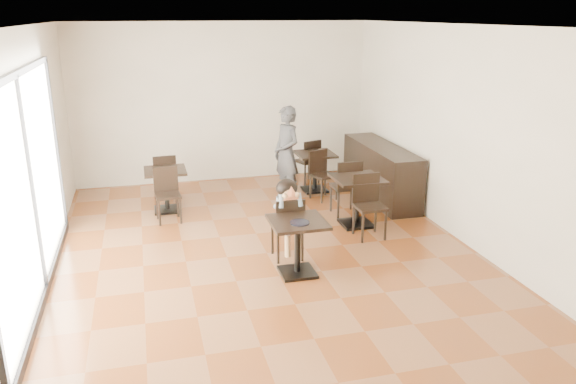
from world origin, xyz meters
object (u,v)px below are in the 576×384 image
object	(u,v)px
adult_patron	(287,153)
chair_back_b	(324,176)
child_table	(298,247)
chair_left_a	(165,178)
cafe_table_mid	(357,201)
child_chair	(287,227)
chair_mid_b	(370,207)
chair_back_a	(307,161)
chair_mid_a	(345,187)
chair_left_b	(168,196)
child	(287,219)
cafe_table_left	(166,190)
cafe_table_back	(315,172)

from	to	relation	value
adult_patron	chair_back_b	bearing A→B (deg)	49.06
child_table	chair_left_a	world-z (taller)	chair_left_a
child_table	cafe_table_mid	bearing A→B (deg)	46.62
child_table	child_chair	size ratio (longest dim) A/B	0.83
adult_patron	chair_mid_b	size ratio (longest dim) A/B	1.77
child_table	chair_back_a	bearing A→B (deg)	71.81
chair_mid_a	chair_left_b	distance (m)	3.01
child	cafe_table_mid	world-z (taller)	child
chair_mid_a	adult_patron	bearing A→B (deg)	-56.37
child	chair_mid_a	world-z (taller)	child
chair_left_b	chair_mid_a	bearing A→B (deg)	-11.45
cafe_table_left	chair_left_b	distance (m)	0.56
child	cafe_table_left	bearing A→B (deg)	122.17
adult_patron	cafe_table_left	size ratio (longest dim) A/B	2.31
chair_back_a	cafe_table_back	bearing A→B (deg)	70.09
child	cafe_table_left	world-z (taller)	child
cafe_table_back	chair_back_b	bearing A→B (deg)	-90.00
chair_mid_a	cafe_table_left	bearing A→B (deg)	-18.19
cafe_table_left	chair_left_a	world-z (taller)	chair_left_a
child_chair	cafe_table_back	xyz separation A→B (m)	(1.32, 2.93, -0.08)
cafe_table_mid	cafe_table_back	distance (m)	1.97
adult_patron	cafe_table_back	size ratio (longest dim) A/B	2.29
adult_patron	cafe_table_mid	xyz separation A→B (m)	(0.76, -1.67, -0.46)
cafe_table_left	chair_mid_b	bearing A→B (deg)	-34.55
cafe_table_back	chair_left_b	distance (m)	3.05
child	chair_left_a	distance (m)	3.39
chair_mid_a	chair_left_a	bearing A→B (deg)	-27.21
chair_left_a	chair_mid_b	bearing A→B (deg)	135.13
child_chair	adult_patron	world-z (taller)	adult_patron
child	cafe_table_back	size ratio (longest dim) A/B	1.52
cafe_table_left	cafe_table_back	world-z (taller)	cafe_table_back
chair_back_a	cafe_table_mid	bearing A→B (deg)	72.50
child	chair_back_a	distance (m)	3.73
chair_mid_a	child	bearing A→B (deg)	46.16
child_chair	chair_back_b	distance (m)	2.72
chair_left_b	chair_mid_b	bearing A→B (deg)	-30.50
chair_mid_b	chair_back_b	world-z (taller)	chair_mid_b
adult_patron	chair_mid_a	bearing A→B (deg)	14.19
chair_mid_b	chair_back_b	distance (m)	1.97
child	child_table	bearing A→B (deg)	-90.00
child_chair	chair_left_b	world-z (taller)	child_chair
cafe_table_back	chair_mid_b	size ratio (longest dim) A/B	0.77
cafe_table_mid	chair_back_a	distance (m)	2.52
adult_patron	chair_mid_b	world-z (taller)	adult_patron
adult_patron	chair_left_b	world-z (taller)	adult_patron
child	chair_back_b	size ratio (longest dim) A/B	1.26
adult_patron	chair_back_a	xyz separation A→B (m)	(0.65, 0.85, -0.41)
child	chair_left_b	world-z (taller)	child
cafe_table_left	child_table	bearing A→B (deg)	-62.78
chair_back_b	cafe_table_mid	bearing A→B (deg)	-105.63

